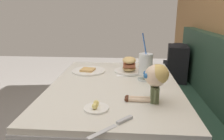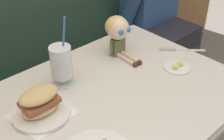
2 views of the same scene
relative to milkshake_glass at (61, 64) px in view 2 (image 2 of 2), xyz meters
The scene contains 7 objects.
booth_bench 0.68m from the milkshake_glass, 77.69° to the left, with size 2.60×0.48×1.00m.
diner_table 0.37m from the milkshake_glass, 64.60° to the right, with size 1.11×0.81×0.74m.
milkshake_glass is the anchor object (origin of this frame).
sandwich_plate 0.21m from the milkshake_glass, 148.76° to the right, with size 0.23×0.23×0.12m.
butter_saucer 0.53m from the milkshake_glass, 30.16° to the right, with size 0.12×0.12×0.04m.
butter_knife 0.61m from the milkshake_glass, 14.56° to the right, with size 0.18×0.18×0.01m.
seated_doll 0.35m from the milkshake_glass, ahead, with size 0.12×0.22×0.20m.
Camera 2 is at (-0.65, -0.53, 1.51)m, focal length 48.24 mm.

